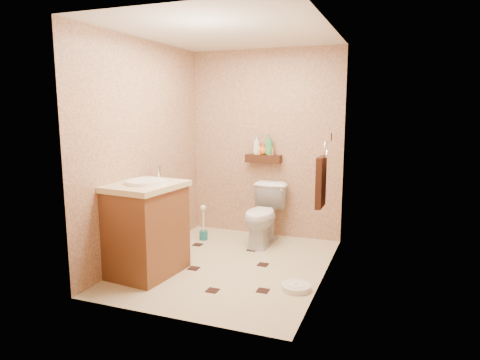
% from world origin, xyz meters
% --- Properties ---
extents(ground, '(2.50, 2.50, 0.00)m').
position_xyz_m(ground, '(0.00, 0.00, 0.00)').
color(ground, beige).
rests_on(ground, ground).
extents(wall_back, '(2.00, 0.04, 2.40)m').
position_xyz_m(wall_back, '(0.00, 1.25, 1.20)').
color(wall_back, tan).
rests_on(wall_back, ground).
extents(wall_front, '(2.00, 0.04, 2.40)m').
position_xyz_m(wall_front, '(0.00, -1.25, 1.20)').
color(wall_front, tan).
rests_on(wall_front, ground).
extents(wall_left, '(0.04, 2.50, 2.40)m').
position_xyz_m(wall_left, '(-1.00, 0.00, 1.20)').
color(wall_left, tan).
rests_on(wall_left, ground).
extents(wall_right, '(0.04, 2.50, 2.40)m').
position_xyz_m(wall_right, '(1.00, 0.00, 1.20)').
color(wall_right, tan).
rests_on(wall_right, ground).
extents(ceiling, '(2.00, 2.50, 0.02)m').
position_xyz_m(ceiling, '(0.00, 0.00, 2.40)').
color(ceiling, silver).
rests_on(ceiling, wall_back).
extents(wall_shelf, '(0.46, 0.14, 0.10)m').
position_xyz_m(wall_shelf, '(0.00, 1.17, 1.02)').
color(wall_shelf, '#3D1B10').
rests_on(wall_shelf, wall_back).
extents(floor_accents, '(1.27, 1.32, 0.01)m').
position_xyz_m(floor_accents, '(0.02, -0.04, 0.00)').
color(floor_accents, black).
rests_on(floor_accents, ground).
extents(toilet, '(0.43, 0.73, 0.74)m').
position_xyz_m(toilet, '(0.12, 0.83, 0.37)').
color(toilet, white).
rests_on(toilet, ground).
extents(vanity, '(0.70, 0.82, 1.08)m').
position_xyz_m(vanity, '(-0.70, -0.50, 0.48)').
color(vanity, brown).
rests_on(vanity, ground).
extents(bathroom_scale, '(0.31, 0.31, 0.06)m').
position_xyz_m(bathroom_scale, '(0.82, -0.37, 0.03)').
color(bathroom_scale, silver).
rests_on(bathroom_scale, ground).
extents(toilet_brush, '(0.10, 0.10, 0.46)m').
position_xyz_m(toilet_brush, '(-0.65, 0.71, 0.16)').
color(toilet_brush, '#1A6769').
rests_on(toilet_brush, ground).
extents(towel_ring, '(0.12, 0.30, 0.76)m').
position_xyz_m(towel_ring, '(0.91, 0.25, 0.95)').
color(towel_ring, silver).
rests_on(towel_ring, wall_right).
extents(toilet_paper, '(0.12, 0.11, 0.12)m').
position_xyz_m(toilet_paper, '(-0.94, 0.65, 0.60)').
color(toilet_paper, silver).
rests_on(toilet_paper, wall_left).
extents(bottle_a, '(0.13, 0.13, 0.25)m').
position_xyz_m(bottle_a, '(-0.09, 1.17, 1.20)').
color(bottle_a, silver).
rests_on(bottle_a, wall_shelf).
extents(bottle_b, '(0.10, 0.09, 0.16)m').
position_xyz_m(bottle_b, '(-0.08, 1.17, 1.15)').
color(bottle_b, '#FFF535').
rests_on(bottle_b, wall_shelf).
extents(bottle_c, '(0.15, 0.15, 0.15)m').
position_xyz_m(bottle_c, '(-0.00, 1.17, 1.14)').
color(bottle_c, orange).
rests_on(bottle_c, wall_shelf).
extents(bottle_d, '(0.14, 0.14, 0.26)m').
position_xyz_m(bottle_d, '(0.07, 1.17, 1.20)').
color(bottle_d, '#319550').
rests_on(bottle_d, wall_shelf).
extents(bottle_e, '(0.10, 0.10, 0.15)m').
position_xyz_m(bottle_e, '(0.09, 1.17, 1.15)').
color(bottle_e, '#EB8E4E').
rests_on(bottle_e, wall_shelf).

